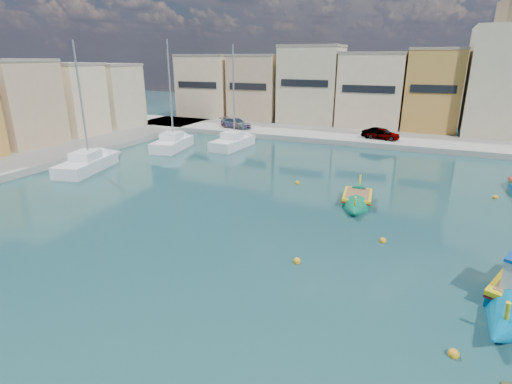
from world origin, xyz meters
The scene contains 10 objects.
ground centered at (0.00, 0.00, 0.00)m, with size 160.00×160.00×0.00m, color #15333F.
north_quay centered at (0.00, 32.00, 0.30)m, with size 80.00×8.00×0.60m, color gray.
west_quay centered at (-32.00, 8.00, 0.30)m, with size 8.00×56.00×0.60m, color gray.
north_townhouses centered at (6.68, 39.36, 5.00)m, with size 83.20×7.87×10.19m.
parked_cars centered at (-10.96, 30.50, 1.23)m, with size 22.43×2.84×1.29m.
luzzu_green centered at (-2.00, 10.53, 0.23)m, with size 2.52×7.02×2.16m.
yacht_north centered at (-17.30, 24.17, 0.45)m, with size 2.90×8.62×11.34m.
yacht_midnorth centered at (-23.25, 20.87, 0.47)m, with size 4.04×8.67×11.84m.
yacht_mid centered at (-25.12, 11.03, 0.45)m, with size 4.47×9.37×11.42m.
mooring_buoys centered at (2.00, 5.09, 0.08)m, with size 18.75×18.46×0.36m.
Camera 1 is at (1.97, -15.24, 9.29)m, focal length 28.00 mm.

